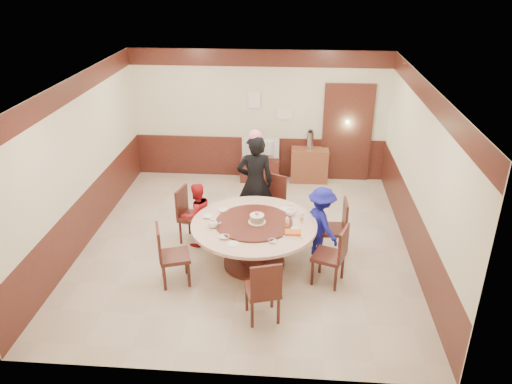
# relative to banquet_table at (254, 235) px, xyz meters

# --- Properties ---
(room) EXTENTS (6.00, 6.04, 2.84)m
(room) POSITION_rel_banquet_table_xyz_m (-0.18, 0.65, 0.55)
(room) COLOR beige
(room) RESTS_ON ground
(banquet_table) EXTENTS (1.96, 1.96, 0.78)m
(banquet_table) POSITION_rel_banquet_table_xyz_m (0.00, 0.00, 0.00)
(banquet_table) COLOR #451C15
(banquet_table) RESTS_ON ground
(chair_0) EXTENTS (0.46, 0.45, 0.97)m
(chair_0) POSITION_rel_banquet_table_xyz_m (1.26, 0.43, -0.23)
(chair_0) COLOR #451C15
(chair_0) RESTS_ON ground
(chair_1) EXTENTS (0.59, 0.59, 0.97)m
(chair_1) POSITION_rel_banquet_table_xyz_m (0.20, 1.27, -0.23)
(chair_1) COLOR #451C15
(chair_1) RESTS_ON ground
(chair_2) EXTENTS (0.54, 0.53, 0.97)m
(chair_2) POSITION_rel_banquet_table_xyz_m (-1.12, 0.68, -0.23)
(chair_2) COLOR #451C15
(chair_2) RESTS_ON ground
(chair_3) EXTENTS (0.56, 0.56, 0.97)m
(chair_3) POSITION_rel_banquet_table_xyz_m (-1.17, -0.58, -0.23)
(chair_3) COLOR #451C15
(chair_3) RESTS_ON ground
(chair_4) EXTENTS (0.55, 0.55, 0.97)m
(chair_4) POSITION_rel_banquet_table_xyz_m (0.23, -1.32, -0.23)
(chair_4) COLOR #451C15
(chair_4) RESTS_ON ground
(chair_5) EXTENTS (0.57, 0.57, 0.97)m
(chair_5) POSITION_rel_banquet_table_xyz_m (1.17, -0.40, -0.23)
(chair_5) COLOR #451C15
(chair_5) RESTS_ON ground
(person_standing) EXTENTS (0.71, 0.53, 1.78)m
(person_standing) POSITION_rel_banquet_table_xyz_m (-0.08, 1.20, 0.36)
(person_standing) COLOR black
(person_standing) RESTS_ON ground
(person_red) EXTENTS (0.70, 0.68, 1.13)m
(person_red) POSITION_rel_banquet_table_xyz_m (-1.01, 0.55, 0.03)
(person_red) COLOR #AA161D
(person_red) RESTS_ON ground
(person_blue) EXTENTS (0.81, 0.92, 1.23)m
(person_blue) POSITION_rel_banquet_table_xyz_m (1.06, 0.34, 0.08)
(person_blue) COLOR #161891
(person_blue) RESTS_ON ground
(birthday_cake) EXTENTS (0.27, 0.27, 0.19)m
(birthday_cake) POSITION_rel_banquet_table_xyz_m (0.05, -0.01, 0.31)
(birthday_cake) COLOR white
(birthday_cake) RESTS_ON banquet_table
(teapot_left) EXTENTS (0.17, 0.15, 0.13)m
(teapot_left) POSITION_rel_banquet_table_xyz_m (-0.61, -0.17, 0.28)
(teapot_left) COLOR white
(teapot_left) RESTS_ON banquet_table
(teapot_right) EXTENTS (0.17, 0.15, 0.13)m
(teapot_right) POSITION_rel_banquet_table_xyz_m (0.55, 0.30, 0.28)
(teapot_right) COLOR white
(teapot_right) RESTS_ON banquet_table
(bowl_0) EXTENTS (0.15, 0.15, 0.04)m
(bowl_0) POSITION_rel_banquet_table_xyz_m (-0.53, 0.36, 0.24)
(bowl_0) COLOR white
(bowl_0) RESTS_ON banquet_table
(bowl_1) EXTENTS (0.12, 0.12, 0.04)m
(bowl_1) POSITION_rel_banquet_table_xyz_m (0.31, -0.55, 0.24)
(bowl_1) COLOR white
(bowl_1) RESTS_ON banquet_table
(bowl_2) EXTENTS (0.15, 0.15, 0.04)m
(bowl_2) POSITION_rel_banquet_table_xyz_m (-0.40, -0.49, 0.23)
(bowl_2) COLOR white
(bowl_2) RESTS_ON banquet_table
(bowl_3) EXTENTS (0.13, 0.13, 0.04)m
(bowl_3) POSITION_rel_banquet_table_xyz_m (0.64, -0.18, 0.24)
(bowl_3) COLOR white
(bowl_3) RESTS_ON banquet_table
(bowl_4) EXTENTS (0.15, 0.15, 0.04)m
(bowl_4) POSITION_rel_banquet_table_xyz_m (-0.74, 0.13, 0.24)
(bowl_4) COLOR white
(bowl_4) RESTS_ON banquet_table
(saucer_near) EXTENTS (0.18, 0.18, 0.01)m
(saucer_near) POSITION_rel_banquet_table_xyz_m (-0.25, -0.65, 0.22)
(saucer_near) COLOR white
(saucer_near) RESTS_ON banquet_table
(saucer_far) EXTENTS (0.18, 0.18, 0.01)m
(saucer_far) POSITION_rel_banquet_table_xyz_m (0.45, 0.50, 0.22)
(saucer_far) COLOR white
(saucer_far) RESTS_ON banquet_table
(shrimp_platter) EXTENTS (0.30, 0.20, 0.06)m
(shrimp_platter) POSITION_rel_banquet_table_xyz_m (0.61, -0.32, 0.24)
(shrimp_platter) COLOR white
(shrimp_platter) RESTS_ON banquet_table
(bottle_0) EXTENTS (0.06, 0.06, 0.16)m
(bottle_0) POSITION_rel_banquet_table_xyz_m (0.51, -0.09, 0.30)
(bottle_0) COLOR white
(bottle_0) RESTS_ON banquet_table
(bottle_1) EXTENTS (0.06, 0.06, 0.16)m
(bottle_1) POSITION_rel_banquet_table_xyz_m (0.74, 0.08, 0.30)
(bottle_1) COLOR white
(bottle_1) RESTS_ON banquet_table
(bottle_2) EXTENTS (0.06, 0.06, 0.16)m
(bottle_2) POSITION_rel_banquet_table_xyz_m (0.55, 0.39, 0.30)
(bottle_2) COLOR white
(bottle_2) RESTS_ON banquet_table
(tv_stand) EXTENTS (0.85, 0.45, 0.50)m
(tv_stand) POSITION_rel_banquet_table_xyz_m (-0.14, 3.38, -0.28)
(tv_stand) COLOR #451C15
(tv_stand) RESTS_ON ground
(television) EXTENTS (0.82, 0.14, 0.47)m
(television) POSITION_rel_banquet_table_xyz_m (-0.14, 3.38, 0.20)
(television) COLOR gray
(television) RESTS_ON tv_stand
(side_cabinet) EXTENTS (0.80, 0.40, 0.75)m
(side_cabinet) POSITION_rel_banquet_table_xyz_m (0.94, 3.41, -0.16)
(side_cabinet) COLOR brown
(side_cabinet) RESTS_ON ground
(thermos) EXTENTS (0.15, 0.15, 0.38)m
(thermos) POSITION_rel_banquet_table_xyz_m (0.93, 3.41, 0.41)
(thermos) COLOR silver
(thermos) RESTS_ON side_cabinet
(notice_left) EXTENTS (0.25, 0.00, 0.35)m
(notice_left) POSITION_rel_banquet_table_xyz_m (-0.29, 3.59, 1.22)
(notice_left) COLOR white
(notice_left) RESTS_ON room
(notice_right) EXTENTS (0.30, 0.00, 0.22)m
(notice_right) POSITION_rel_banquet_table_xyz_m (0.36, 3.59, 0.92)
(notice_right) COLOR white
(notice_right) RESTS_ON room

